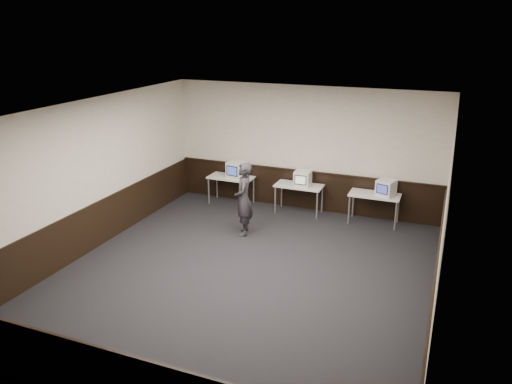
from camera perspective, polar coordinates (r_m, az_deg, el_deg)
floor at (r=9.85m, az=-1.46°, el=-9.44°), size 8.00×8.00×0.00m
ceiling at (r=8.80m, az=-1.64°, el=9.23°), size 8.00×8.00×0.00m
back_wall at (r=12.82m, az=5.58°, el=4.94°), size 7.00×0.00×7.00m
front_wall at (r=6.09m, az=-17.00°, el=-12.41°), size 7.00×0.00×7.00m
left_wall at (r=11.01m, az=-18.53°, el=1.67°), size 0.00×8.00×8.00m
right_wall at (r=8.53m, az=20.64°, el=-3.54°), size 0.00×8.00×8.00m
wainscot_back at (r=13.11m, az=5.41°, el=0.25°), size 6.98×0.04×1.00m
wainscot_front at (r=6.73m, az=-15.94°, el=-20.38°), size 6.98×0.04×1.00m
wainscot_left at (r=11.35m, az=-17.88°, el=-3.64°), size 0.04×7.98×1.00m
wainscot_right at (r=8.98m, az=19.70°, el=-10.03°), size 0.04×7.98×1.00m
wainscot_rail at (r=12.93m, az=5.45°, el=2.41°), size 6.98×0.06×0.04m
desk_left at (r=13.35m, az=-2.88°, el=1.47°), size 1.20×0.60×0.75m
desk_center at (r=12.70m, az=4.94°, el=0.51°), size 1.20×0.60×0.75m
desk_right at (r=12.32m, az=13.40°, el=-0.55°), size 1.20×0.60×0.75m
emac_left at (r=13.18m, az=-2.22°, el=2.57°), size 0.50×0.52×0.44m
emac_center at (r=12.55m, az=5.35°, el=1.55°), size 0.41×0.44×0.39m
emac_right at (r=12.20m, az=14.63°, el=0.46°), size 0.50×0.51×0.39m
person at (r=11.33m, az=-1.42°, el=-0.81°), size 0.59×0.72×1.71m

